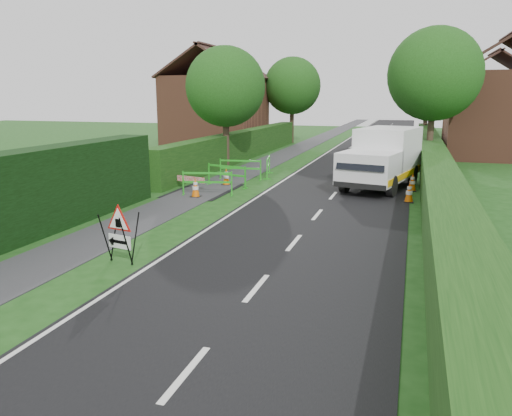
{
  "coord_description": "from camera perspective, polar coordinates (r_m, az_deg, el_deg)",
  "views": [
    {
      "loc": [
        5.46,
        -8.49,
        4.0
      ],
      "look_at": [
        1.24,
        5.0,
        0.81
      ],
      "focal_mm": 35.0,
      "sensor_mm": 36.0,
      "label": 1
    }
  ],
  "objects": [
    {
      "name": "footpath",
      "position": [
        44.49,
        6.4,
        7.47
      ],
      "size": [
        2.0,
        90.0,
        0.02
      ],
      "primitive_type": "cube",
      "color": "#2D2D30",
      "rests_on": "ground"
    },
    {
      "name": "tree_ne",
      "position": [
        30.53,
        19.76,
        14.19
      ],
      "size": [
        5.2,
        5.2,
        7.79
      ],
      "color": "#2D2116",
      "rests_on": "ground"
    },
    {
      "name": "tree_fe",
      "position": [
        46.5,
        18.99,
        12.3
      ],
      "size": [
        4.2,
        4.2,
        6.33
      ],
      "color": "#2D2116",
      "rests_on": "ground"
    },
    {
      "name": "hatchback_car",
      "position": [
        35.56,
        12.51,
        6.88
      ],
      "size": [
        2.59,
        3.68,
        1.16
      ],
      "primitive_type": "imported",
      "rotation": [
        0.0,
        0.0,
        -0.4
      ],
      "color": "silver",
      "rests_on": "ground"
    },
    {
      "name": "ground",
      "position": [
        10.86,
        -14.45,
        -9.33
      ],
      "size": [
        120.0,
        120.0,
        0.0
      ],
      "primitive_type": "plane",
      "color": "#184212",
      "rests_on": "ground"
    },
    {
      "name": "traffic_cone_4",
      "position": [
        22.89,
        -3.42,
        3.61
      ],
      "size": [
        0.38,
        0.38,
        0.79
      ],
      "color": "black",
      "rests_on": "ground"
    },
    {
      "name": "tree_fw",
      "position": [
        43.67,
        4.18,
        13.75
      ],
      "size": [
        4.8,
        4.8,
        7.24
      ],
      "color": "#2D2116",
      "rests_on": "ground"
    },
    {
      "name": "redwhite_plank",
      "position": [
        22.0,
        -7.44,
        2.12
      ],
      "size": [
        1.46,
        0.41,
        0.25
      ],
      "primitive_type": "cube",
      "rotation": [
        0.0,
        0.0,
        -0.25
      ],
      "color": "red",
      "rests_on": "ground"
    },
    {
      "name": "house_east_a",
      "position": [
        36.93,
        26.4,
        9.69
      ],
      "size": [
        7.5,
        7.4,
        7.88
      ],
      "color": "brown",
      "rests_on": "ground"
    },
    {
      "name": "house_west",
      "position": [
        41.5,
        -4.59,
        11.14
      ],
      "size": [
        7.5,
        7.4,
        7.88
      ],
      "color": "brown",
      "rests_on": "ground"
    },
    {
      "name": "traffic_cone_2",
      "position": [
        23.9,
        15.66,
        3.55
      ],
      "size": [
        0.38,
        0.38,
        0.79
      ],
      "color": "black",
      "rests_on": "ground"
    },
    {
      "name": "house_east_b",
      "position": [
        50.93,
        25.18,
        10.28
      ],
      "size": [
        7.5,
        7.4,
        7.88
      ],
      "color": "brown",
      "rests_on": "ground"
    },
    {
      "name": "traffic_cone_0",
      "position": [
        19.97,
        17.11,
        1.73
      ],
      "size": [
        0.38,
        0.38,
        0.79
      ],
      "color": "black",
      "rests_on": "ground"
    },
    {
      "name": "ped_barrier_0",
      "position": [
        20.51,
        -5.58,
        3.19
      ],
      "size": [
        2.08,
        0.85,
        1.0
      ],
      "rotation": [
        0.0,
        0.0,
        0.25
      ],
      "color": "#209B1C",
      "rests_on": "ground"
    },
    {
      "name": "hedge_west_far",
      "position": [
        32.48,
        -1.55,
        5.62
      ],
      "size": [
        1.0,
        24.0,
        1.8
      ],
      "primitive_type": "cube",
      "color": "#14380F",
      "rests_on": "ground"
    },
    {
      "name": "ped_barrier_3",
      "position": [
        25.41,
        1.42,
        5.08
      ],
      "size": [
        0.79,
        2.09,
        1.0
      ],
      "rotation": [
        0.0,
        0.0,
        1.79
      ],
      "color": "#209B1C",
      "rests_on": "ground"
    },
    {
      "name": "works_van",
      "position": [
        22.83,
        14.29,
        5.71
      ],
      "size": [
        3.41,
        6.02,
        2.59
      ],
      "rotation": [
        0.0,
        0.0,
        -0.22
      ],
      "color": "silver",
      "rests_on": "ground"
    },
    {
      "name": "road_surface",
      "position": [
        43.78,
        13.53,
        7.11
      ],
      "size": [
        6.0,
        90.0,
        0.02
      ],
      "primitive_type": "cube",
      "color": "black",
      "rests_on": "ground"
    },
    {
      "name": "traffic_cone_3",
      "position": [
        20.23,
        -6.93,
        2.33
      ],
      "size": [
        0.38,
        0.38,
        0.79
      ],
      "color": "black",
      "rests_on": "ground"
    },
    {
      "name": "traffic_cone_1",
      "position": [
        22.38,
        17.44,
        2.84
      ],
      "size": [
        0.38,
        0.38,
        0.79
      ],
      "color": "black",
      "rests_on": "ground"
    },
    {
      "name": "ped_barrier_1",
      "position": [
        22.43,
        -3.38,
        4.04
      ],
      "size": [
        2.08,
        0.87,
        1.0
      ],
      "rotation": [
        0.0,
        0.0,
        -0.26
      ],
      "color": "#209B1C",
      "rests_on": "ground"
    },
    {
      "name": "hedge_east",
      "position": [
        24.84,
        19.57,
        2.7
      ],
      "size": [
        1.2,
        50.0,
        1.5
      ],
      "primitive_type": "cube",
      "color": "#14380F",
      "rests_on": "ground"
    },
    {
      "name": "tree_nw",
      "position": [
        28.34,
        -3.51,
        13.65
      ],
      "size": [
        4.4,
        4.4,
        6.7
      ],
      "color": "#2D2116",
      "rests_on": "ground"
    },
    {
      "name": "ped_barrier_2",
      "position": [
        24.36,
        -1.8,
        4.74
      ],
      "size": [
        2.09,
        0.61,
        1.0
      ],
      "rotation": [
        0.0,
        0.0,
        0.13
      ],
      "color": "#209B1C",
      "rests_on": "ground"
    },
    {
      "name": "triangle_sign",
      "position": [
        12.45,
        -15.52,
        -2.36
      ],
      "size": [
        1.0,
        1.0,
        1.24
      ],
      "rotation": [
        0.0,
        0.0,
        -0.2
      ],
      "color": "black",
      "rests_on": "ground"
    }
  ]
}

